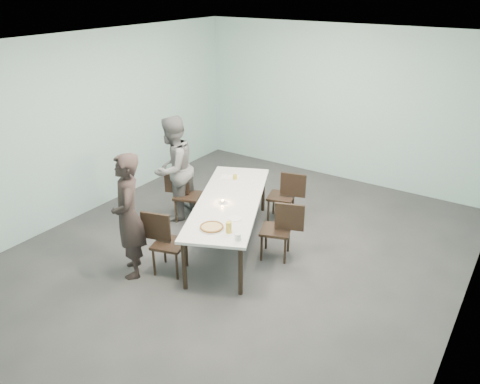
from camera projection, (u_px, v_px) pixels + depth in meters
The scene contains 16 objects.
ground at pixel (243, 250), 7.06m from camera, with size 7.00×7.00×0.00m, color #333335.
room_shell at pixel (244, 120), 6.21m from camera, with size 6.02×7.02×3.01m.
table at pixel (229, 203), 6.94m from camera, with size 1.88×2.74×0.75m.
chair_near_left at pixel (164, 238), 6.38m from camera, with size 0.65×0.52×0.87m.
chair_far_left at pixel (183, 192), 7.79m from camera, with size 0.65×0.54×0.87m.
chair_near_right at pixel (281, 226), 6.69m from camera, with size 0.65×0.54×0.87m.
chair_far_right at pixel (286, 193), 7.72m from camera, with size 0.65×0.51×0.87m.
diner_near at pixel (128, 216), 6.17m from camera, with size 0.64×0.42×1.75m, color black.
diner_far at pixel (173, 169), 7.70m from camera, with size 0.86×0.67×1.76m, color slate.
pizza at pixel (212, 227), 6.12m from camera, with size 0.34×0.34×0.04m.
side_plate at pixel (235, 218), 6.37m from camera, with size 0.18×0.18×0.01m, color white.
beer_glass at pixel (229, 227), 6.00m from camera, with size 0.08×0.08×0.15m, color gold.
water_tumbler at pixel (238, 237), 5.84m from camera, with size 0.08×0.08×0.09m, color silver.
tealight at pixel (222, 202), 6.82m from camera, with size 0.06×0.06×0.05m.
amber_tumbler at pixel (235, 177), 7.60m from camera, with size 0.07×0.07×0.08m, color gold.
menu at pixel (230, 177), 7.70m from camera, with size 0.30×0.22×0.01m, color silver.
Camera 1 is at (3.28, -5.09, 3.74)m, focal length 35.00 mm.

